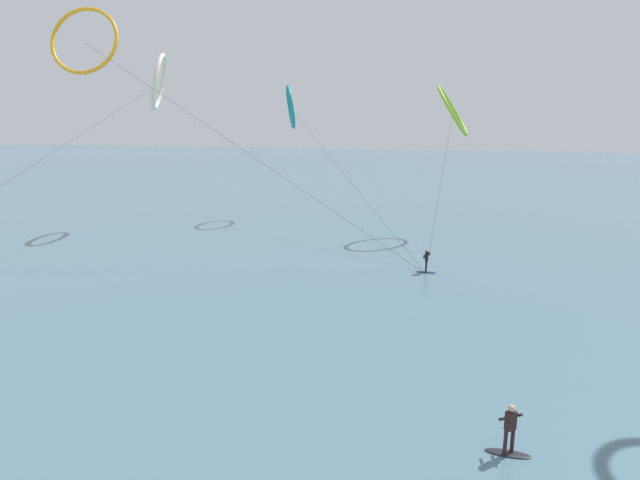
{
  "coord_description": "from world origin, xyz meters",
  "views": [
    {
      "loc": [
        6.34,
        -1.67,
        10.25
      ],
      "look_at": [
        0.0,
        20.13,
        5.16
      ],
      "focal_mm": 29.4,
      "sensor_mm": 36.0,
      "label": 1
    }
  ],
  "objects_px": {
    "kite_teal": "(291,107)",
    "kite_lime": "(453,111)",
    "surfer_navy": "(426,262)",
    "surfer_charcoal": "(510,433)",
    "kite_ivory": "(159,82)",
    "kite_amber": "(85,41)"
  },
  "relations": [
    {
      "from": "kite_teal",
      "to": "kite_lime",
      "type": "bearing_deg",
      "value": -127.51
    },
    {
      "from": "surfer_navy",
      "to": "surfer_charcoal",
      "type": "bearing_deg",
      "value": -173.9
    },
    {
      "from": "surfer_navy",
      "to": "kite_ivory",
      "type": "xyz_separation_m",
      "value": [
        -26.7,
        10.07,
        13.24
      ]
    },
    {
      "from": "kite_amber",
      "to": "kite_ivory",
      "type": "bearing_deg",
      "value": 80.13
    },
    {
      "from": "surfer_navy",
      "to": "kite_amber",
      "type": "bearing_deg",
      "value": 83.64
    },
    {
      "from": "kite_ivory",
      "to": "surfer_charcoal",
      "type": "bearing_deg",
      "value": 20.32
    },
    {
      "from": "kite_lime",
      "to": "kite_ivory",
      "type": "bearing_deg",
      "value": 101.36
    },
    {
      "from": "kite_lime",
      "to": "kite_teal",
      "type": "bearing_deg",
      "value": 77.89
    },
    {
      "from": "kite_ivory",
      "to": "kite_lime",
      "type": "relative_size",
      "value": 2.29
    },
    {
      "from": "kite_teal",
      "to": "kite_ivory",
      "type": "xyz_separation_m",
      "value": [
        -10.3,
        -8.73,
        2.19
      ]
    },
    {
      "from": "surfer_navy",
      "to": "kite_ivory",
      "type": "distance_m",
      "value": 31.46
    },
    {
      "from": "kite_teal",
      "to": "kite_amber",
      "type": "xyz_separation_m",
      "value": [
        -10.18,
        -18.65,
        4.53
      ]
    },
    {
      "from": "surfer_charcoal",
      "to": "kite_teal",
      "type": "distance_m",
      "value": 45.37
    },
    {
      "from": "kite_amber",
      "to": "kite_ivory",
      "type": "distance_m",
      "value": 10.19
    },
    {
      "from": "kite_teal",
      "to": "kite_lime",
      "type": "height_order",
      "value": "kite_teal"
    },
    {
      "from": "kite_lime",
      "to": "surfer_navy",
      "type": "bearing_deg",
      "value": 179.81
    },
    {
      "from": "surfer_charcoal",
      "to": "kite_teal",
      "type": "relative_size",
      "value": 0.08
    },
    {
      "from": "kite_amber",
      "to": "kite_ivory",
      "type": "xyz_separation_m",
      "value": [
        -0.12,
        9.92,
        -2.35
      ]
    },
    {
      "from": "kite_amber",
      "to": "kite_teal",
      "type": "bearing_deg",
      "value": 50.81
    },
    {
      "from": "kite_ivory",
      "to": "kite_amber",
      "type": "bearing_deg",
      "value": -24.81
    },
    {
      "from": "surfer_charcoal",
      "to": "kite_amber",
      "type": "height_order",
      "value": "kite_amber"
    },
    {
      "from": "kite_teal",
      "to": "kite_amber",
      "type": "height_order",
      "value": "kite_amber"
    }
  ]
}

